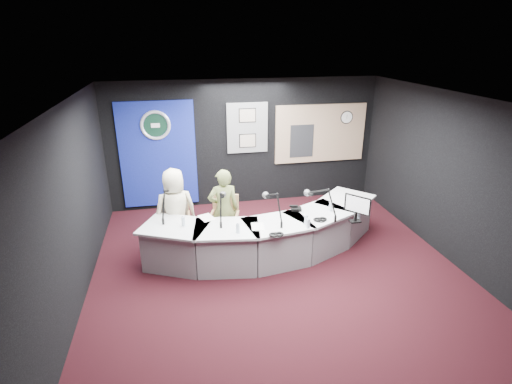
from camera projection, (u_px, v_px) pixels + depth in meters
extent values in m
plane|color=black|center=(277.00, 269.00, 6.67)|extent=(6.00, 6.00, 0.00)
cube|color=silver|center=(281.00, 100.00, 5.64)|extent=(6.00, 6.00, 0.02)
cube|color=black|center=(245.00, 143.00, 8.89)|extent=(6.00, 0.02, 2.80)
cube|color=black|center=(367.00, 317.00, 3.42)|extent=(6.00, 0.02, 2.80)
cube|color=black|center=(72.00, 207.00, 5.59)|extent=(0.02, 6.00, 2.80)
cube|color=black|center=(452.00, 179.00, 6.71)|extent=(0.02, 6.00, 2.80)
cube|color=navy|center=(158.00, 155.00, 8.56)|extent=(1.60, 0.05, 2.30)
torus|color=silver|center=(155.00, 125.00, 8.28)|extent=(0.63, 0.07, 0.63)
cylinder|color=black|center=(155.00, 125.00, 8.29)|extent=(0.48, 0.01, 0.48)
cube|color=slate|center=(247.00, 128.00, 8.74)|extent=(0.90, 0.04, 1.10)
cube|color=gray|center=(248.00, 115.00, 8.61)|extent=(0.34, 0.02, 0.27)
cube|color=gray|center=(248.00, 141.00, 8.81)|extent=(0.34, 0.02, 0.27)
cube|color=#9D7E62|center=(320.00, 133.00, 9.13)|extent=(2.12, 0.06, 1.32)
cube|color=#D0AF83|center=(321.00, 133.00, 9.12)|extent=(2.00, 0.02, 1.20)
cube|color=black|center=(302.00, 141.00, 9.07)|extent=(0.55, 0.02, 0.75)
cylinder|color=white|center=(347.00, 117.00, 9.08)|extent=(0.28, 0.01, 0.28)
cube|color=slate|center=(175.00, 212.00, 7.32)|extent=(0.50, 0.10, 0.70)
imported|color=beige|center=(175.00, 210.00, 7.05)|extent=(0.83, 0.64, 1.53)
imported|color=#5F6937|center=(224.00, 209.00, 7.11)|extent=(0.55, 0.36, 1.50)
cube|color=black|center=(357.00, 204.00, 6.53)|extent=(0.28, 0.32, 0.27)
cube|color=black|center=(296.00, 209.00, 7.08)|extent=(0.21, 0.18, 0.05)
torus|color=black|center=(320.00, 219.00, 6.69)|extent=(0.21, 0.21, 0.03)
torus|color=black|center=(276.00, 235.00, 6.19)|extent=(0.21, 0.21, 0.03)
cube|color=white|center=(207.00, 218.00, 6.80)|extent=(0.31, 0.36, 0.00)
cube|color=white|center=(258.00, 226.00, 6.48)|extent=(0.23, 0.31, 0.00)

